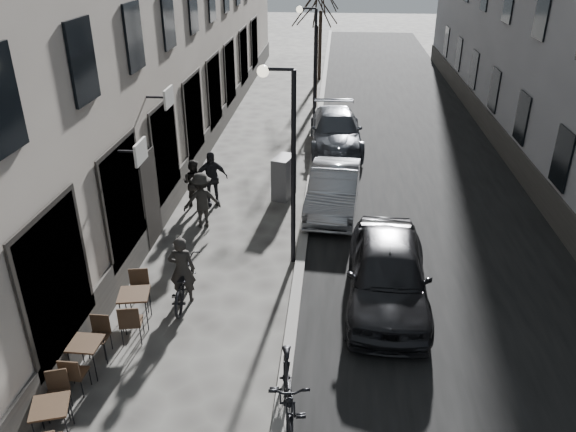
# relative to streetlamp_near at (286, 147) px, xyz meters

# --- Properties ---
(road) EXTENTS (7.30, 60.00, 0.00)m
(road) POSITION_rel_streetlamp_near_xyz_m (4.02, 10.00, -3.16)
(road) COLOR black
(road) RESTS_ON ground
(kerb) EXTENTS (0.25, 60.00, 0.12)m
(kerb) POSITION_rel_streetlamp_near_xyz_m (0.37, 10.00, -3.10)
(kerb) COLOR gray
(kerb) RESTS_ON ground
(streetlamp_near) EXTENTS (0.90, 0.28, 5.09)m
(streetlamp_near) POSITION_rel_streetlamp_near_xyz_m (0.00, 0.00, 0.00)
(streetlamp_near) COLOR black
(streetlamp_near) RESTS_ON ground
(streetlamp_far) EXTENTS (0.90, 0.28, 5.09)m
(streetlamp_far) POSITION_rel_streetlamp_near_xyz_m (0.00, 12.00, 0.00)
(streetlamp_far) COLOR black
(streetlamp_far) RESTS_ON ground
(tree_near) EXTENTS (2.40, 2.40, 5.70)m
(tree_near) POSITION_rel_streetlamp_near_xyz_m (0.07, 15.00, 1.50)
(tree_near) COLOR black
(tree_near) RESTS_ON ground
(bistro_set_a) EXTENTS (0.83, 1.51, 0.86)m
(bistro_set_a) POSITION_rel_streetlamp_near_xyz_m (-3.38, -6.16, -2.72)
(bistro_set_a) COLOR black
(bistro_set_a) RESTS_ON ground
(bistro_set_b) EXTENTS (0.60, 1.44, 0.85)m
(bistro_set_b) POSITION_rel_streetlamp_near_xyz_m (-3.46, -4.54, -2.72)
(bistro_set_b) COLOR black
(bistro_set_b) RESTS_ON ground
(bistro_set_c) EXTENTS (0.75, 1.63, 0.93)m
(bistro_set_c) POSITION_rel_streetlamp_near_xyz_m (-3.04, -2.95, -2.68)
(bistro_set_c) COLOR black
(bistro_set_c) RESTS_ON ground
(utility_cabinet) EXTENTS (0.76, 1.04, 1.39)m
(utility_cabinet) POSITION_rel_streetlamp_near_xyz_m (-0.45, 4.03, -2.46)
(utility_cabinet) COLOR #5C5B5D
(utility_cabinet) RESTS_ON ground
(bicycle) EXTENTS (0.79, 1.98, 1.02)m
(bicycle) POSITION_rel_streetlamp_near_xyz_m (-2.23, -1.98, -2.65)
(bicycle) COLOR black
(bicycle) RESTS_ON ground
(cyclist_rider) EXTENTS (0.63, 0.44, 1.67)m
(cyclist_rider) POSITION_rel_streetlamp_near_xyz_m (-2.23, -1.98, -2.32)
(cyclist_rider) COLOR black
(cyclist_rider) RESTS_ON ground
(pedestrian_near) EXTENTS (0.86, 0.75, 1.51)m
(pedestrian_near) POSITION_rel_streetlamp_near_xyz_m (-3.21, 3.18, -2.40)
(pedestrian_near) COLOR black
(pedestrian_near) RESTS_ON ground
(pedestrian_mid) EXTENTS (1.23, 0.95, 1.67)m
(pedestrian_mid) POSITION_rel_streetlamp_near_xyz_m (-2.62, 1.78, -2.32)
(pedestrian_mid) COLOR black
(pedestrian_mid) RESTS_ON ground
(pedestrian_far) EXTENTS (1.11, 0.73, 1.76)m
(pedestrian_far) POSITION_rel_streetlamp_near_xyz_m (-2.67, 3.31, -2.28)
(pedestrian_far) COLOR black
(pedestrian_far) RESTS_ON ground
(car_near) EXTENTS (2.04, 4.66, 1.56)m
(car_near) POSITION_rel_streetlamp_near_xyz_m (2.47, -1.62, -2.38)
(car_near) COLOR black
(car_near) RESTS_ON ground
(car_mid) EXTENTS (1.74, 4.25, 1.37)m
(car_mid) POSITION_rel_streetlamp_near_xyz_m (1.17, 3.25, -2.48)
(car_mid) COLOR gray
(car_mid) RESTS_ON ground
(car_far) EXTENTS (2.30, 5.05, 1.43)m
(car_far) POSITION_rel_streetlamp_near_xyz_m (1.17, 9.01, -2.44)
(car_far) COLOR #3F434B
(car_far) RESTS_ON ground
(moped) EXTENTS (0.97, 2.39, 1.39)m
(moped) POSITION_rel_streetlamp_near_xyz_m (0.52, -5.57, -2.46)
(moped) COLOR black
(moped) RESTS_ON ground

